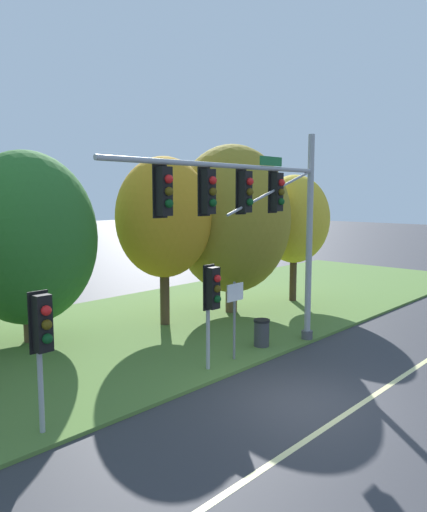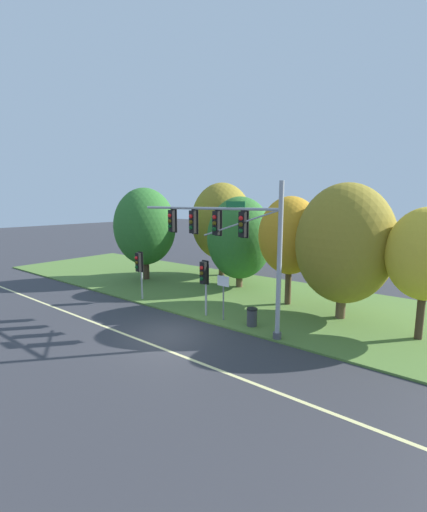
% 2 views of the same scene
% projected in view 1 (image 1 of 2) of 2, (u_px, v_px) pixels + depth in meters
% --- Properties ---
extents(ground_plane, '(160.00, 160.00, 0.00)m').
position_uv_depth(ground_plane, '(302.00, 401.00, 12.80)').
color(ground_plane, '#333338').
extents(lane_stripe, '(36.00, 0.16, 0.01)m').
position_uv_depth(lane_stripe, '(345.00, 415.00, 11.99)').
color(lane_stripe, beige).
rests_on(lane_stripe, ground).
extents(grass_verge, '(48.00, 11.50, 0.10)m').
position_uv_depth(grass_verge, '(111.00, 337.00, 18.35)').
color(grass_verge, '#517533').
rests_on(grass_verge, ground).
extents(traffic_signal_mast, '(8.99, 0.49, 7.23)m').
position_uv_depth(traffic_signal_mast, '(258.00, 209.00, 15.24)').
color(traffic_signal_mast, '#9EA0A5').
rests_on(traffic_signal_mast, grass_verge).
extents(pedestrian_signal_near_kerb, '(0.46, 0.55, 3.15)m').
position_uv_depth(pedestrian_signal_near_kerb, '(212.00, 294.00, 14.50)').
color(pedestrian_signal_near_kerb, '#9EA0A5').
rests_on(pedestrian_signal_near_kerb, grass_verge).
extents(pedestrian_signal_further_along, '(0.46, 0.55, 3.15)m').
position_uv_depth(pedestrian_signal_further_along, '(42.00, 332.00, 10.53)').
color(pedestrian_signal_further_along, '#9EA0A5').
rests_on(pedestrian_signal_further_along, grass_verge).
extents(route_sign_post, '(0.75, 0.08, 2.48)m').
position_uv_depth(route_sign_post, '(235.00, 308.00, 15.57)').
color(route_sign_post, slate).
rests_on(route_sign_post, grass_verge).
extents(tree_behind_signpost, '(4.82, 4.82, 6.69)m').
position_uv_depth(tree_behind_signpost, '(27.00, 238.00, 17.27)').
color(tree_behind_signpost, brown).
rests_on(tree_behind_signpost, grass_verge).
extents(tree_mid_verge, '(3.79, 3.79, 6.66)m').
position_uv_depth(tree_mid_verge, '(164.00, 218.00, 19.53)').
color(tree_mid_verge, '#4C3823').
rests_on(tree_mid_verge, grass_verge).
extents(tree_tall_centre, '(5.13, 5.13, 7.32)m').
position_uv_depth(tree_tall_centre, '(232.00, 219.00, 21.69)').
color(tree_tall_centre, brown).
rests_on(tree_tall_centre, grass_verge).
extents(tree_right_far, '(3.39, 3.39, 6.12)m').
position_uv_depth(tree_right_far, '(294.00, 219.00, 24.03)').
color(tree_right_far, '#423021').
rests_on(tree_right_far, grass_verge).
extents(trash_bin, '(0.56, 0.56, 0.93)m').
position_uv_depth(trash_bin, '(262.00, 333.00, 17.08)').
color(trash_bin, '#38383D').
rests_on(trash_bin, grass_verge).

